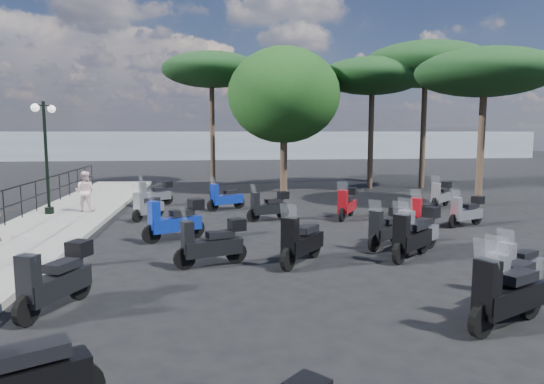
{
  "coord_description": "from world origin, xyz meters",
  "views": [
    {
      "loc": [
        -1.44,
        -10.62,
        3.01
      ],
      "look_at": [
        0.31,
        3.72,
        1.2
      ],
      "focal_mm": 32.0,
      "sensor_mm": 36.0,
      "label": 1
    }
  ],
  "objects": [
    {
      "name": "ground",
      "position": [
        0.0,
        0.0,
        0.0
      ],
      "size": [
        120.0,
        120.0,
        0.0
      ],
      "primitive_type": "plane",
      "color": "black",
      "rests_on": "ground"
    },
    {
      "name": "sidewalk",
      "position": [
        -6.5,
        3.0,
        0.07
      ],
      "size": [
        3.0,
        30.0,
        0.15
      ],
      "primitive_type": "cube",
      "color": "slate",
      "rests_on": "ground"
    },
    {
      "name": "lamp_post_2",
      "position": [
        -7.16,
        6.95,
        2.37
      ],
      "size": [
        0.54,
        1.11,
        3.88
      ],
      "rotation": [
        0.0,
        0.0,
        -0.31
      ],
      "color": "black",
      "rests_on": "sidewalk"
    },
    {
      "name": "pedestrian_far",
      "position": [
        -6.02,
        7.27,
        0.88
      ],
      "size": [
        0.79,
        0.66,
        1.46
      ],
      "primitive_type": "imported",
      "rotation": [
        0.0,
        0.0,
        2.97
      ],
      "color": "silver",
      "rests_on": "sidewalk"
    },
    {
      "name": "scooter_1",
      "position": [
        -3.53,
        -5.78,
        0.51
      ],
      "size": [
        1.68,
        1.03,
        1.47
      ],
      "rotation": [
        0.0,
        0.0,
        2.06
      ],
      "color": "black",
      "rests_on": "ground"
    },
    {
      "name": "scooter_2",
      "position": [
        -4.09,
        -2.38,
        0.53
      ],
      "size": [
        0.93,
        1.68,
        1.41
      ],
      "rotation": [
        0.0,
        0.0,
        2.74
      ],
      "color": "black",
      "rests_on": "ground"
    },
    {
      "name": "scooter_3",
      "position": [
        -1.5,
        0.07,
        0.51
      ],
      "size": [
        1.65,
        0.82,
        1.36
      ],
      "rotation": [
        0.0,
        0.0,
        1.91
      ],
      "color": "black",
      "rests_on": "ground"
    },
    {
      "name": "scooter_4",
      "position": [
        -3.68,
        6.13,
        0.44
      ],
      "size": [
        0.94,
        1.39,
        1.26
      ],
      "rotation": [
        0.0,
        0.0,
        2.58
      ],
      "color": "black",
      "rests_on": "ground"
    },
    {
      "name": "scooter_5",
      "position": [
        -3.81,
        9.34,
        0.48
      ],
      "size": [
        1.44,
        0.99,
        1.28
      ],
      "rotation": [
        0.0,
        0.0,
        2.12
      ],
      "color": "black",
      "rests_on": "ground"
    },
    {
      "name": "scooter_8",
      "position": [
        0.52,
        -0.02,
        0.51
      ],
      "size": [
        1.22,
        1.53,
        1.47
      ],
      "rotation": [
        0.0,
        0.0,
        2.49
      ],
      "color": "black",
      "rests_on": "ground"
    },
    {
      "name": "scooter_9",
      "position": [
        -2.51,
        2.78,
        0.55
      ],
      "size": [
        1.68,
        1.08,
        1.46
      ],
      "rotation": [
        0.0,
        0.0,
        2.07
      ],
      "color": "black",
      "rests_on": "ground"
    },
    {
      "name": "scooter_10",
      "position": [
        -1.0,
        7.87,
        0.46
      ],
      "size": [
        1.48,
        0.97,
        1.32
      ],
      "rotation": [
        0.0,
        0.0,
        2.1
      ],
      "color": "black",
      "rests_on": "ground"
    },
    {
      "name": "scooter_12",
      "position": [
        2.97,
        -3.97,
        0.51
      ],
      "size": [
        1.7,
        1.01,
        1.47
      ],
      "rotation": [
        0.0,
        0.0,
        2.04
      ],
      "color": "black",
      "rests_on": "ground"
    },
    {
      "name": "scooter_13",
      "position": [
        3.43,
        -3.37,
        0.48
      ],
      "size": [
        1.53,
        1.06,
        1.39
      ],
      "rotation": [
        0.0,
        0.0,
        2.14
      ],
      "color": "black",
      "rests_on": "ground"
    },
    {
      "name": "scooter_14",
      "position": [
        3.01,
        1.33,
        0.49
      ],
      "size": [
        1.32,
        1.23,
        1.31
      ],
      "rotation": [
        0.0,
        0.0,
        2.31
      ],
      "color": "black",
      "rests_on": "ground"
    },
    {
      "name": "scooter_15",
      "position": [
        0.41,
        5.49,
        0.48
      ],
      "size": [
        1.51,
        0.8,
        1.27
      ],
      "rotation": [
        0.0,
        0.0,
        1.95
      ],
      "color": "black",
      "rests_on": "ground"
    },
    {
      "name": "scooter_17",
      "position": [
        4.33,
        -2.24,
        0.43
      ],
      "size": [
        1.39,
        0.88,
        1.23
      ],
      "rotation": [
        0.0,
        0.0,
        2.08
      ],
      "color": "black",
      "rests_on": "ground"
    },
    {
      "name": "scooter_18",
      "position": [
        3.18,
        0.12,
        0.5
      ],
      "size": [
        1.41,
        1.3,
        1.44
      ],
      "rotation": [
        0.0,
        0.0,
        2.31
      ],
      "color": "black",
      "rests_on": "ground"
    },
    {
      "name": "scooter_19",
      "position": [
        3.6,
        0.68,
        0.54
      ],
      "size": [
        1.53,
        1.25,
        1.44
      ],
      "rotation": [
        0.0,
        0.0,
        2.23
      ],
      "color": "black",
      "rests_on": "ground"
    },
    {
      "name": "scooter_20",
      "position": [
        3.14,
        5.52,
        0.51
      ],
      "size": [
        1.03,
        1.53,
        1.35
      ],
      "rotation": [
        0.0,
        0.0,
        2.61
      ],
      "color": "black",
      "rests_on": "ground"
    },
    {
      "name": "scooter_24",
      "position": [
        6.56,
        3.75,
        0.46
      ],
      "size": [
        1.45,
        0.83,
        1.23
      ],
      "rotation": [
        0.0,
        0.0,
        2.0
      ],
      "color": "black",
      "rests_on": "ground"
    },
    {
      "name": "scooter_25",
      "position": [
        5.05,
        3.69,
        0.44
      ],
      "size": [
        1.21,
        1.17,
        1.26
      ],
      "rotation": [
        0.0,
        0.0,
        2.34
      ],
      "color": "black",
      "rests_on": "ground"
    },
    {
      "name": "scooter_26",
      "position": [
        7.52,
        7.47,
        0.49
      ],
      "size": [
        1.3,
        1.24,
        1.31
      ],
      "rotation": [
        0.0,
        0.0,
        2.33
      ],
      "color": "black",
      "rests_on": "ground"
    },
    {
      "name": "broadleaf_tree",
      "position": [
        2.05,
        13.21,
        4.76
      ],
      "size": [
        5.5,
        5.5,
        7.11
      ],
      "color": "#38281E",
      "rests_on": "ground"
    },
    {
      "name": "pine_0",
      "position": [
        6.79,
        14.08,
        5.82
      ],
      "size": [
        5.44,
        5.44,
        6.8
      ],
      "color": "#38281E",
      "rests_on": "ground"
    },
    {
      "name": "pine_1",
      "position": [
        9.61,
        13.98,
        6.43
      ],
      "size": [
        6.63,
        6.63,
        7.6
      ],
      "color": "#38281E",
      "rests_on": "ground"
    },
    {
      "name": "pine_2",
      "position": [
        -1.45,
        17.03,
        6.37
      ],
      "size": [
        5.49,
        5.49,
        7.35
      ],
      "color": "#38281E",
      "rests_on": "ground"
    },
    {
      "name": "pine_3",
      "position": [
        9.23,
        7.69,
        5.29
      ],
      "size": [
        5.41,
        5.41,
        6.25
      ],
      "color": "#38281E",
      "rests_on": "ground"
    },
    {
      "name": "distant_hills",
      "position": [
        0.0,
        45.0,
        1.5
      ],
      "size": [
        70.0,
        8.0,
        3.0
      ],
      "primitive_type": "cube",
      "color": "gray",
      "rests_on": "ground"
    }
  ]
}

